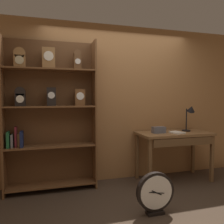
# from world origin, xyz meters

# --- Properties ---
(ground_plane) EXTENTS (10.00, 10.00, 0.00)m
(ground_plane) POSITION_xyz_m (0.00, 0.00, 0.00)
(ground_plane) COLOR #3D2D21
(back_wood_panel) EXTENTS (4.80, 0.05, 2.60)m
(back_wood_panel) POSITION_xyz_m (0.00, 1.31, 1.30)
(back_wood_panel) COLOR #9E6B3D
(back_wood_panel) RESTS_ON ground
(bookshelf) EXTENTS (1.33, 0.31, 2.25)m
(bookshelf) POSITION_xyz_m (-1.14, 1.11, 1.17)
(bookshelf) COLOR brown
(bookshelf) RESTS_ON ground
(workbench) EXTENTS (1.22, 0.61, 0.81)m
(workbench) POSITION_xyz_m (0.87, 0.92, 0.71)
(workbench) COLOR brown
(workbench) RESTS_ON ground
(desk_lamp) EXTENTS (0.21, 0.22, 0.47)m
(desk_lamp) POSITION_xyz_m (1.20, 0.97, 1.12)
(desk_lamp) COLOR black
(desk_lamp) RESTS_ON workbench
(toolbox_small) EXTENTS (0.21, 0.11, 0.10)m
(toolbox_small) POSITION_xyz_m (0.59, 0.94, 0.87)
(toolbox_small) COLOR #595960
(toolbox_small) RESTS_ON workbench
(open_repair_manual) EXTENTS (0.21, 0.25, 0.02)m
(open_repair_manual) POSITION_xyz_m (0.87, 0.84, 0.83)
(open_repair_manual) COLOR silver
(open_repair_manual) RESTS_ON workbench
(round_clock_large) EXTENTS (0.47, 0.11, 0.51)m
(round_clock_large) POSITION_xyz_m (0.05, -0.01, 0.26)
(round_clock_large) COLOR black
(round_clock_large) RESTS_ON ground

